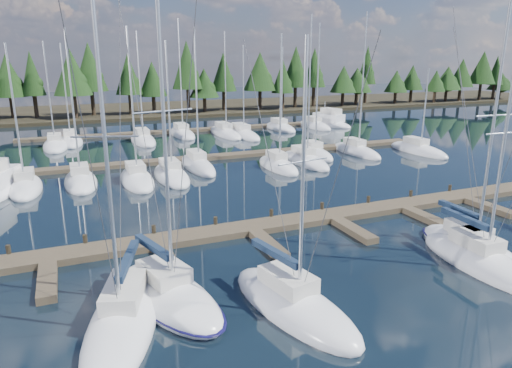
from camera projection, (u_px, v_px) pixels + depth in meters
name	position (u px, v px, depth m)	size (l,w,h in m)	color
ground	(261.00, 178.00, 42.59)	(260.00, 260.00, 0.00)	black
far_shore	(148.00, 110.00, 95.84)	(220.00, 30.00, 0.60)	black
main_dock	(334.00, 219.00, 31.29)	(44.00, 6.13, 0.90)	brown
back_docks	(202.00, 142.00, 59.94)	(50.00, 21.80, 0.40)	brown
front_sailboat_0	(124.00, 318.00, 19.16)	(5.48, 9.84, 14.71)	white
front_sailboat_1	(169.00, 295.00, 21.07)	(5.29, 8.63, 15.95)	white
front_sailboat_2	(293.00, 304.00, 20.29)	(4.36, 8.55, 12.51)	white
front_sailboat_3	(480.00, 261.00, 24.58)	(3.12, 8.30, 13.29)	white
front_sailboat_4	(471.00, 248.00, 26.25)	(3.28, 7.85, 14.47)	white
back_sailboat_rows	(217.00, 147.00, 55.96)	(44.71, 32.88, 16.85)	white
motor_yacht_right	(329.00, 122.00, 75.88)	(5.53, 9.89, 4.70)	white
tree_line	(135.00, 77.00, 83.84)	(184.68, 11.73, 13.55)	black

